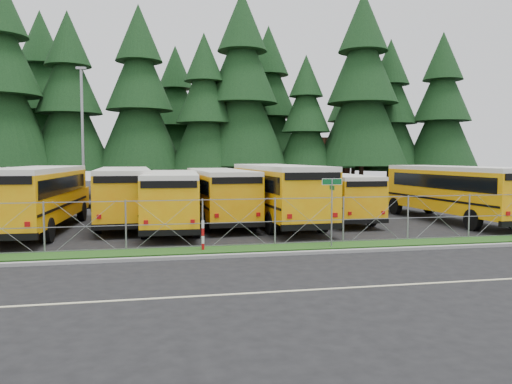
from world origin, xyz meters
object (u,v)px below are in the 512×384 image
(bus_3, at_px, (173,200))
(bus_1, at_px, (39,199))
(bus_2, at_px, (124,196))
(bus_east, at_px, (451,194))
(striped_bollard, at_px, (203,236))
(bus_6, at_px, (333,197))
(light_standard, at_px, (83,132))
(bus_4, at_px, (219,196))
(street_sign, at_px, (332,198))
(bus_5, at_px, (276,195))

(bus_3, bearing_deg, bus_1, -178.45)
(bus_2, xyz_separation_m, bus_east, (18.20, -2.58, 0.04))
(bus_east, distance_m, striped_bollard, 16.04)
(bus_1, distance_m, bus_east, 22.13)
(bus_6, height_order, light_standard, light_standard)
(bus_4, bearing_deg, street_sign, -70.44)
(bus_6, bearing_deg, bus_4, 179.54)
(bus_2, distance_m, bus_6, 11.88)
(light_standard, bearing_deg, bus_3, -64.35)
(bus_2, distance_m, bus_3, 3.43)
(bus_2, bearing_deg, bus_5, -14.25)
(street_sign, height_order, striped_bollard, street_sign)
(bus_5, bearing_deg, striped_bollard, -125.80)
(bus_2, xyz_separation_m, street_sign, (8.60, -9.17, 0.51))
(striped_bollard, bearing_deg, street_sign, -3.80)
(bus_2, height_order, bus_5, bus_5)
(striped_bollard, bearing_deg, bus_2, 111.36)
(bus_2, distance_m, bus_5, 8.33)
(bus_4, relative_size, light_standard, 1.12)
(bus_3, relative_size, bus_4, 0.98)
(bus_5, bearing_deg, bus_2, 165.72)
(street_sign, xyz_separation_m, striped_bollard, (-5.15, 0.34, -1.43))
(bus_6, height_order, striped_bollard, bus_6)
(bus_3, xyz_separation_m, bus_6, (9.34, 1.72, -0.11))
(bus_3, distance_m, bus_east, 15.68)
(bus_1, relative_size, bus_6, 1.19)
(bus_1, height_order, bus_east, bus_1)
(bus_4, xyz_separation_m, bus_5, (3.02, -1.21, 0.13))
(bus_3, height_order, bus_6, bus_3)
(bus_2, distance_m, striped_bollard, 9.52)
(bus_3, relative_size, bus_6, 1.08)
(bus_6, distance_m, street_sign, 9.19)
(bus_3, height_order, light_standard, light_standard)
(bus_1, height_order, bus_6, bus_1)
(bus_5, xyz_separation_m, light_standard, (-11.58, 11.82, 3.88))
(bus_5, distance_m, street_sign, 7.47)
(street_sign, bearing_deg, bus_6, 69.20)
(bus_3, bearing_deg, bus_5, 9.58)
(bus_2, distance_m, bus_east, 18.38)
(bus_3, relative_size, striped_bollard, 9.23)
(bus_2, bearing_deg, bus_3, -44.92)
(bus_2, xyz_separation_m, bus_3, (2.52, -2.32, -0.08))
(bus_6, distance_m, light_standard, 19.12)
(bus_2, distance_m, bus_4, 5.15)
(bus_5, relative_size, bus_east, 1.03)
(bus_east, bearing_deg, street_sign, -148.80)
(bus_east, relative_size, street_sign, 4.27)
(bus_2, relative_size, bus_6, 1.14)
(bus_1, xyz_separation_m, bus_4, (9.06, 1.59, -0.10))
(bus_3, xyz_separation_m, bus_5, (5.62, 0.60, 0.17))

